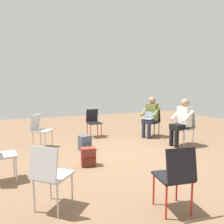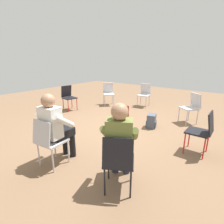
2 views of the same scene
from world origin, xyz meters
name	(u,v)px [view 2 (image 2 of 2)]	position (x,y,z in m)	size (l,w,h in m)	color
ground_plane	(115,127)	(0.00, 0.00, 0.00)	(14.00, 14.00, 0.00)	brown
chair_southeast	(191,106)	(1.55, -1.47, 0.50)	(0.58, 0.57, 0.85)	#B7B7BC
chair_south	(203,130)	(-0.09, -2.08, 0.50)	(0.40, 0.44, 0.85)	black
chair_east	(144,93)	(2.38, 0.41, 0.50)	(0.48, 0.45, 0.85)	#B7B7BC
chair_southwest	(118,160)	(-1.84, -1.43, 0.50)	(0.57, 0.56, 0.85)	black
chair_northeast	(108,92)	(1.72, 1.61, 0.50)	(0.58, 0.59, 0.85)	#B7B7BC
chair_west	(49,140)	(-2.06, -0.19, 0.50)	(0.48, 0.44, 0.85)	#B7B7BC
chair_north	(68,96)	(0.32, 2.27, 0.50)	(0.46, 0.49, 0.85)	black
person_with_laptop	(120,140)	(-1.70, -1.34, 0.69)	(0.64, 0.62, 1.24)	#23283D
person_in_white	(55,125)	(-1.90, -0.17, 0.69)	(0.55, 0.53, 1.24)	black
backpack_near_laptop_user	(151,122)	(0.58, -0.76, 0.16)	(0.32, 0.29, 0.36)	#475160
backpack_by_empty_chair	(123,112)	(0.81, 0.29, 0.16)	(0.31, 0.28, 0.36)	maroon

